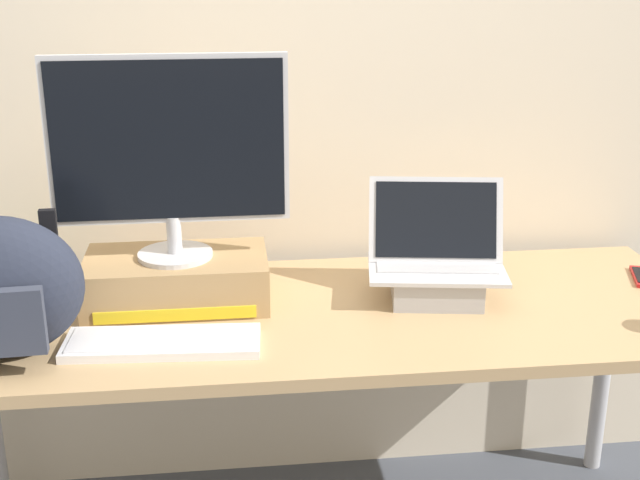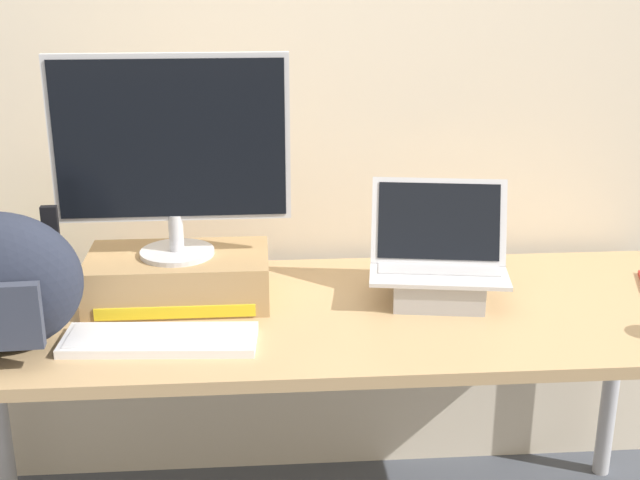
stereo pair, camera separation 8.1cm
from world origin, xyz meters
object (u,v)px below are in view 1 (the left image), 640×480
at_px(open_laptop, 436,273).
at_px(external_keyboard, 163,342).
at_px(plush_toy, 19,270).
at_px(toner_box_yellow, 177,280).
at_px(desktop_monitor, 169,151).

distance_m(open_laptop, external_keyboard, 0.71).
height_order(external_keyboard, plush_toy, plush_toy).
distance_m(toner_box_yellow, plush_toy, 0.43).
height_order(toner_box_yellow, external_keyboard, toner_box_yellow).
bearing_deg(open_laptop, toner_box_yellow, -174.73).
distance_m(toner_box_yellow, open_laptop, 0.65).
relative_size(open_laptop, external_keyboard, 0.84).
bearing_deg(external_keyboard, toner_box_yellow, 88.27).
xyz_separation_m(toner_box_yellow, plush_toy, (-0.41, 0.14, -0.01)).
bearing_deg(open_laptop, external_keyboard, -153.64).
bearing_deg(plush_toy, toner_box_yellow, -18.61).
relative_size(toner_box_yellow, desktop_monitor, 0.79).
bearing_deg(desktop_monitor, toner_box_yellow, 90.00).
xyz_separation_m(open_laptop, plush_toy, (-1.06, 0.18, -0.01)).
bearing_deg(toner_box_yellow, plush_toy, 161.39).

